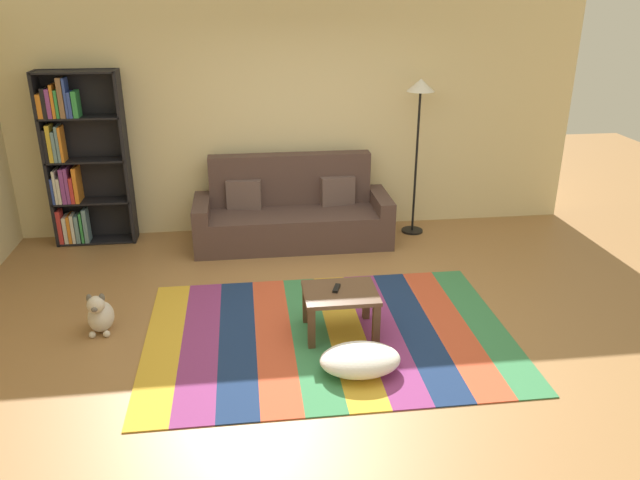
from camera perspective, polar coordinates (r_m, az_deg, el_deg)
ground_plane at (r=5.62m, az=0.58°, el=-7.82°), size 14.00×14.00×0.00m
back_wall at (r=7.53m, az=-2.04°, el=11.07°), size 6.80×0.10×2.70m
rug at (r=5.47m, az=0.75°, el=-8.66°), size 3.15×2.21×0.01m
couch at (r=7.29m, az=-2.57°, el=2.39°), size 2.26×0.80×1.00m
bookshelf at (r=7.59m, az=-21.45°, el=6.68°), size 0.90×0.28×1.98m
coffee_table at (r=5.35m, az=1.87°, el=-5.48°), size 0.63×0.51×0.40m
pouf at (r=4.95m, az=3.71°, el=-10.92°), size 0.64×0.46×0.20m
dog at (r=5.78m, az=-19.56°, el=-6.49°), size 0.22×0.35×0.40m
standing_lamp at (r=7.34m, az=9.14°, el=12.07°), size 0.32×0.32×1.85m
tv_remote at (r=5.34m, az=1.52°, el=-4.45°), size 0.09×0.16×0.02m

